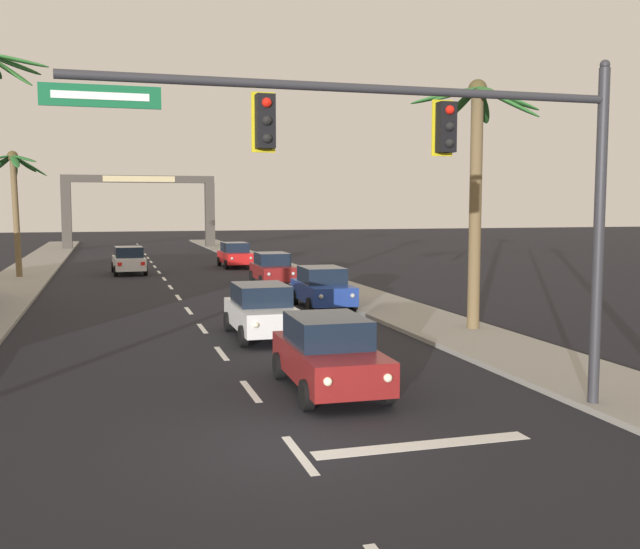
{
  "coord_description": "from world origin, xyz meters",
  "views": [
    {
      "loc": [
        -2.98,
        -11.97,
        4.17
      ],
      "look_at": [
        2.82,
        8.0,
        2.2
      ],
      "focal_mm": 40.87,
      "sensor_mm": 36.0,
      "label": 1
    }
  ],
  "objects_px": {
    "sedan_lead_at_stop_bar": "(329,353)",
    "sedan_parked_mid_kerb": "(273,268)",
    "sedan_oncoming_far": "(129,260)",
    "traffic_signal_mast": "(453,162)",
    "town_gateway_arch": "(140,202)",
    "sedan_parked_nearest_kerb": "(235,255)",
    "sedan_parked_far_kerb": "(322,287)",
    "sedan_third_in_queue": "(262,310)",
    "palm_right_second": "(476,160)",
    "palm_left_third": "(14,185)"
  },
  "relations": [
    {
      "from": "sedan_parked_mid_kerb",
      "to": "sedan_parked_far_kerb",
      "type": "relative_size",
      "value": 1.0
    },
    {
      "from": "palm_left_third",
      "to": "palm_right_second",
      "type": "distance_m",
      "value": 28.37
    },
    {
      "from": "sedan_lead_at_stop_bar",
      "to": "town_gateway_arch",
      "type": "bearing_deg",
      "value": 91.71
    },
    {
      "from": "palm_right_second",
      "to": "town_gateway_arch",
      "type": "bearing_deg",
      "value": 99.38
    },
    {
      "from": "sedan_parked_far_kerb",
      "to": "palm_right_second",
      "type": "relative_size",
      "value": 0.55
    },
    {
      "from": "palm_right_second",
      "to": "sedan_parked_mid_kerb",
      "type": "bearing_deg",
      "value": 101.09
    },
    {
      "from": "sedan_third_in_queue",
      "to": "town_gateway_arch",
      "type": "distance_m",
      "value": 50.52
    },
    {
      "from": "sedan_parked_nearest_kerb",
      "to": "sedan_parked_far_kerb",
      "type": "xyz_separation_m",
      "value": [
        0.1,
        -20.66,
        0.0
      ]
    },
    {
      "from": "sedan_lead_at_stop_bar",
      "to": "sedan_parked_far_kerb",
      "type": "relative_size",
      "value": 1.0
    },
    {
      "from": "sedan_third_in_queue",
      "to": "town_gateway_arch",
      "type": "height_order",
      "value": "town_gateway_arch"
    },
    {
      "from": "sedan_oncoming_far",
      "to": "sedan_parked_nearest_kerb",
      "type": "height_order",
      "value": "same"
    },
    {
      "from": "sedan_third_in_queue",
      "to": "sedan_oncoming_far",
      "type": "bearing_deg",
      "value": 98.45
    },
    {
      "from": "sedan_parked_nearest_kerb",
      "to": "sedan_parked_mid_kerb",
      "type": "bearing_deg",
      "value": -89.51
    },
    {
      "from": "sedan_oncoming_far",
      "to": "palm_left_third",
      "type": "relative_size",
      "value": 0.62
    },
    {
      "from": "town_gateway_arch",
      "to": "sedan_parked_far_kerb",
      "type": "bearing_deg",
      "value": -83.19
    },
    {
      "from": "sedan_parked_far_kerb",
      "to": "palm_left_third",
      "type": "xyz_separation_m",
      "value": [
        -13.37,
        16.21,
        4.48
      ]
    },
    {
      "from": "traffic_signal_mast",
      "to": "sedan_parked_nearest_kerb",
      "type": "relative_size",
      "value": 2.37
    },
    {
      "from": "palm_right_second",
      "to": "town_gateway_arch",
      "type": "distance_m",
      "value": 52.19
    },
    {
      "from": "palm_left_third",
      "to": "town_gateway_arch",
      "type": "height_order",
      "value": "palm_left_third"
    },
    {
      "from": "palm_left_third",
      "to": "palm_right_second",
      "type": "relative_size",
      "value": 0.88
    },
    {
      "from": "sedan_parked_far_kerb",
      "to": "palm_right_second",
      "type": "distance_m",
      "value": 8.93
    },
    {
      "from": "palm_left_third",
      "to": "palm_right_second",
      "type": "height_order",
      "value": "palm_right_second"
    },
    {
      "from": "sedan_parked_nearest_kerb",
      "to": "sedan_parked_mid_kerb",
      "type": "xyz_separation_m",
      "value": [
        0.1,
        -11.29,
        0.0
      ]
    },
    {
      "from": "sedan_oncoming_far",
      "to": "palm_right_second",
      "type": "bearing_deg",
      "value": -67.09
    },
    {
      "from": "sedan_oncoming_far",
      "to": "town_gateway_arch",
      "type": "distance_m",
      "value": 27.32
    },
    {
      "from": "sedan_parked_far_kerb",
      "to": "palm_left_third",
      "type": "distance_m",
      "value": 21.48
    },
    {
      "from": "sedan_oncoming_far",
      "to": "sedan_parked_nearest_kerb",
      "type": "relative_size",
      "value": 1.0
    },
    {
      "from": "sedan_parked_nearest_kerb",
      "to": "palm_right_second",
      "type": "distance_m",
      "value": 28.1
    },
    {
      "from": "sedan_oncoming_far",
      "to": "traffic_signal_mast",
      "type": "bearing_deg",
      "value": -81.35
    },
    {
      "from": "sedan_lead_at_stop_bar",
      "to": "traffic_signal_mast",
      "type": "bearing_deg",
      "value": -62.96
    },
    {
      "from": "sedan_third_in_queue",
      "to": "palm_right_second",
      "type": "xyz_separation_m",
      "value": [
        6.87,
        -1.12,
        4.8
      ]
    },
    {
      "from": "sedan_third_in_queue",
      "to": "sedan_parked_far_kerb",
      "type": "relative_size",
      "value": 0.99
    },
    {
      "from": "sedan_parked_nearest_kerb",
      "to": "sedan_parked_far_kerb",
      "type": "bearing_deg",
      "value": -89.73
    },
    {
      "from": "traffic_signal_mast",
      "to": "sedan_third_in_queue",
      "type": "relative_size",
      "value": 2.38
    },
    {
      "from": "sedan_lead_at_stop_bar",
      "to": "sedan_parked_mid_kerb",
      "type": "bearing_deg",
      "value": 80.74
    },
    {
      "from": "sedan_oncoming_far",
      "to": "sedan_parked_far_kerb",
      "type": "height_order",
      "value": "same"
    },
    {
      "from": "sedan_parked_far_kerb",
      "to": "sedan_parked_nearest_kerb",
      "type": "bearing_deg",
      "value": 90.27
    },
    {
      "from": "traffic_signal_mast",
      "to": "palm_left_third",
      "type": "bearing_deg",
      "value": 109.44
    },
    {
      "from": "town_gateway_arch",
      "to": "palm_left_third",
      "type": "bearing_deg",
      "value": -105.78
    },
    {
      "from": "sedan_parked_nearest_kerb",
      "to": "sedan_lead_at_stop_bar",
      "type": "bearing_deg",
      "value": -96.0
    },
    {
      "from": "traffic_signal_mast",
      "to": "sedan_parked_mid_kerb",
      "type": "relative_size",
      "value": 2.37
    },
    {
      "from": "sedan_lead_at_stop_bar",
      "to": "sedan_parked_nearest_kerb",
      "type": "distance_m",
      "value": 33.61
    },
    {
      "from": "traffic_signal_mast",
      "to": "sedan_lead_at_stop_bar",
      "type": "xyz_separation_m",
      "value": [
        -1.52,
        2.98,
        -4.13
      ]
    },
    {
      "from": "sedan_lead_at_stop_bar",
      "to": "palm_left_third",
      "type": "relative_size",
      "value": 0.62
    },
    {
      "from": "palm_left_third",
      "to": "town_gateway_arch",
      "type": "xyz_separation_m",
      "value": [
        8.04,
        28.44,
        -0.8
      ]
    },
    {
      "from": "sedan_oncoming_far",
      "to": "town_gateway_arch",
      "type": "xyz_separation_m",
      "value": [
        1.84,
        27.01,
        3.69
      ]
    },
    {
      "from": "sedan_parked_nearest_kerb",
      "to": "palm_left_third",
      "type": "bearing_deg",
      "value": -161.48
    },
    {
      "from": "sedan_parked_far_kerb",
      "to": "palm_right_second",
      "type": "xyz_separation_m",
      "value": [
        3.18,
        -6.84,
        4.8
      ]
    },
    {
      "from": "traffic_signal_mast",
      "to": "palm_right_second",
      "type": "relative_size",
      "value": 1.29
    },
    {
      "from": "traffic_signal_mast",
      "to": "sedan_parked_far_kerb",
      "type": "relative_size",
      "value": 2.36
    }
  ]
}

